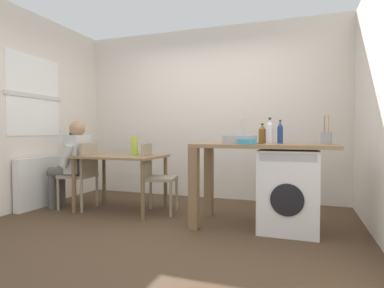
{
  "coord_description": "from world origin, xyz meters",
  "views": [
    {
      "loc": [
        1.41,
        -3.11,
        1.04
      ],
      "look_at": [
        0.17,
        0.45,
        0.9
      ],
      "focal_mm": 29.36,
      "sensor_mm": 36.0,
      "label": 1
    }
  ],
  "objects_px": {
    "dining_table": "(121,162)",
    "seated_person": "(72,160)",
    "chair_person_seat": "(83,172)",
    "washing_machine": "(288,190)",
    "bottle_squat_brown": "(270,132)",
    "bottle_tall_green": "(262,134)",
    "utensil_crock": "(326,138)",
    "chair_opposite": "(155,174)",
    "bottle_clear_small": "(280,133)",
    "vase": "(135,146)",
    "mixing_bowl": "(247,141)"
  },
  "relations": [
    {
      "from": "dining_table",
      "to": "bottle_clear_small",
      "type": "bearing_deg",
      "value": -0.31
    },
    {
      "from": "bottle_clear_small",
      "to": "seated_person",
      "type": "bearing_deg",
      "value": -178.04
    },
    {
      "from": "chair_opposite",
      "to": "utensil_crock",
      "type": "xyz_separation_m",
      "value": [
        2.04,
        -0.15,
        0.48
      ]
    },
    {
      "from": "seated_person",
      "to": "washing_machine",
      "type": "xyz_separation_m",
      "value": [
        2.85,
        -0.06,
        -0.24
      ]
    },
    {
      "from": "dining_table",
      "to": "seated_person",
      "type": "height_order",
      "value": "seated_person"
    },
    {
      "from": "dining_table",
      "to": "chair_opposite",
      "type": "height_order",
      "value": "chair_opposite"
    },
    {
      "from": "seated_person",
      "to": "utensil_crock",
      "type": "relative_size",
      "value": 4.01
    },
    {
      "from": "bottle_tall_green",
      "to": "bottle_clear_small",
      "type": "bearing_deg",
      "value": -28.6
    },
    {
      "from": "bottle_squat_brown",
      "to": "chair_opposite",
      "type": "bearing_deg",
      "value": 178.47
    },
    {
      "from": "chair_person_seat",
      "to": "bottle_clear_small",
      "type": "relative_size",
      "value": 3.44
    },
    {
      "from": "chair_person_seat",
      "to": "seated_person",
      "type": "relative_size",
      "value": 0.75
    },
    {
      "from": "seated_person",
      "to": "utensil_crock",
      "type": "bearing_deg",
      "value": -93.9
    },
    {
      "from": "bottle_squat_brown",
      "to": "mixing_bowl",
      "type": "xyz_separation_m",
      "value": [
        -0.2,
        -0.36,
        -0.1
      ]
    },
    {
      "from": "seated_person",
      "to": "utensil_crock",
      "type": "distance_m",
      "value": 3.23
    },
    {
      "from": "chair_opposite",
      "to": "bottle_tall_green",
      "type": "xyz_separation_m",
      "value": [
        1.36,
        0.07,
        0.52
      ]
    },
    {
      "from": "chair_opposite",
      "to": "bottle_clear_small",
      "type": "distance_m",
      "value": 1.66
    },
    {
      "from": "bottle_squat_brown",
      "to": "bottle_clear_small",
      "type": "xyz_separation_m",
      "value": [
        0.11,
        -0.01,
        -0.01
      ]
    },
    {
      "from": "utensil_crock",
      "to": "washing_machine",
      "type": "bearing_deg",
      "value": -171.9
    },
    {
      "from": "chair_person_seat",
      "to": "washing_machine",
      "type": "bearing_deg",
      "value": -95.27
    },
    {
      "from": "mixing_bowl",
      "to": "vase",
      "type": "distance_m",
      "value": 1.65
    },
    {
      "from": "bottle_squat_brown",
      "to": "bottle_tall_green",
      "type": "bearing_deg",
      "value": 132.14
    },
    {
      "from": "bottle_tall_green",
      "to": "bottle_clear_small",
      "type": "xyz_separation_m",
      "value": [
        0.21,
        -0.11,
        0.02
      ]
    },
    {
      "from": "washing_machine",
      "to": "mixing_bowl",
      "type": "height_order",
      "value": "mixing_bowl"
    },
    {
      "from": "chair_person_seat",
      "to": "bottle_tall_green",
      "type": "height_order",
      "value": "bottle_tall_green"
    },
    {
      "from": "chair_person_seat",
      "to": "bottle_clear_small",
      "type": "xyz_separation_m",
      "value": [
        2.59,
        0.08,
        0.53
      ]
    },
    {
      "from": "dining_table",
      "to": "utensil_crock",
      "type": "height_order",
      "value": "utensil_crock"
    },
    {
      "from": "utensil_crock",
      "to": "vase",
      "type": "xyz_separation_m",
      "value": [
        -2.36,
        0.22,
        -0.12
      ]
    },
    {
      "from": "washing_machine",
      "to": "bottle_clear_small",
      "type": "distance_m",
      "value": 0.64
    },
    {
      "from": "dining_table",
      "to": "mixing_bowl",
      "type": "height_order",
      "value": "mixing_bowl"
    },
    {
      "from": "utensil_crock",
      "to": "bottle_squat_brown",
      "type": "bearing_deg",
      "value": 169.01
    },
    {
      "from": "bottle_tall_green",
      "to": "bottle_clear_small",
      "type": "height_order",
      "value": "bottle_clear_small"
    },
    {
      "from": "vase",
      "to": "chair_person_seat",
      "type": "bearing_deg",
      "value": -164.33
    },
    {
      "from": "seated_person",
      "to": "dining_table",
      "type": "bearing_deg",
      "value": -85.22
    },
    {
      "from": "chair_person_seat",
      "to": "mixing_bowl",
      "type": "relative_size",
      "value": 4.56
    },
    {
      "from": "bottle_clear_small",
      "to": "vase",
      "type": "bearing_deg",
      "value": 176.64
    },
    {
      "from": "seated_person",
      "to": "vase",
      "type": "bearing_deg",
      "value": -80.22
    },
    {
      "from": "bottle_clear_small",
      "to": "utensil_crock",
      "type": "xyz_separation_m",
      "value": [
        0.47,
        -0.1,
        -0.05
      ]
    },
    {
      "from": "chair_person_seat",
      "to": "washing_machine",
      "type": "relative_size",
      "value": 1.05
    },
    {
      "from": "washing_machine",
      "to": "vase",
      "type": "bearing_deg",
      "value": 172.36
    },
    {
      "from": "chair_person_seat",
      "to": "bottle_squat_brown",
      "type": "distance_m",
      "value": 2.54
    },
    {
      "from": "dining_table",
      "to": "seated_person",
      "type": "bearing_deg",
      "value": -171.5
    },
    {
      "from": "dining_table",
      "to": "washing_machine",
      "type": "distance_m",
      "value": 2.16
    },
    {
      "from": "seated_person",
      "to": "bottle_tall_green",
      "type": "bearing_deg",
      "value": -89.05
    },
    {
      "from": "bottle_clear_small",
      "to": "dining_table",
      "type": "bearing_deg",
      "value": 179.69
    },
    {
      "from": "bottle_tall_green",
      "to": "utensil_crock",
      "type": "relative_size",
      "value": 0.76
    },
    {
      "from": "washing_machine",
      "to": "dining_table",
      "type": "bearing_deg",
      "value": 175.53
    },
    {
      "from": "dining_table",
      "to": "seated_person",
      "type": "xyz_separation_m",
      "value": [
        -0.71,
        -0.11,
        0.03
      ]
    },
    {
      "from": "dining_table",
      "to": "washing_machine",
      "type": "bearing_deg",
      "value": -4.47
    },
    {
      "from": "bottle_squat_brown",
      "to": "washing_machine",
      "type": "bearing_deg",
      "value": -37.83
    },
    {
      "from": "bottle_tall_green",
      "to": "seated_person",
      "type": "bearing_deg",
      "value": -175.32
    }
  ]
}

